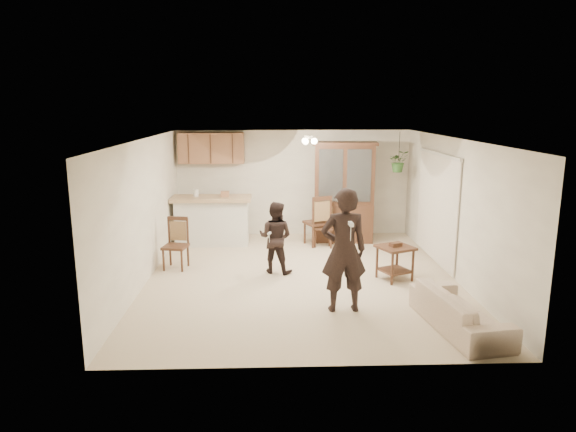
{
  "coord_description": "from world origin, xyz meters",
  "views": [
    {
      "loc": [
        -0.55,
        -8.86,
        3.07
      ],
      "look_at": [
        -0.22,
        0.4,
        1.06
      ],
      "focal_mm": 32.0,
      "sensor_mm": 36.0,
      "label": 1
    }
  ],
  "objects_px": {
    "chair_hutch_right": "(317,231)",
    "side_table": "(395,262)",
    "sofa": "(460,304)",
    "china_hutch": "(344,193)",
    "adult": "(344,253)",
    "chair_bar": "(176,255)",
    "child": "(275,237)",
    "chair_hutch_left": "(324,234)"
  },
  "relations": [
    {
      "from": "chair_hutch_right",
      "to": "adult",
      "type": "bearing_deg",
      "value": 68.85
    },
    {
      "from": "side_table",
      "to": "sofa",
      "type": "bearing_deg",
      "value": -78.79
    },
    {
      "from": "child",
      "to": "china_hutch",
      "type": "relative_size",
      "value": 0.6
    },
    {
      "from": "sofa",
      "to": "chair_hutch_left",
      "type": "distance_m",
      "value": 4.59
    },
    {
      "from": "adult",
      "to": "sofa",
      "type": "bearing_deg",
      "value": 151.93
    },
    {
      "from": "sofa",
      "to": "china_hutch",
      "type": "relative_size",
      "value": 0.83
    },
    {
      "from": "chair_hutch_right",
      "to": "sofa",
      "type": "bearing_deg",
      "value": 87.65
    },
    {
      "from": "child",
      "to": "chair_hutch_right",
      "type": "xyz_separation_m",
      "value": [
        0.95,
        1.9,
        -0.35
      ]
    },
    {
      "from": "china_hutch",
      "to": "chair_hutch_right",
      "type": "distance_m",
      "value": 1.07
    },
    {
      "from": "chair_hutch_left",
      "to": "chair_bar",
      "type": "bearing_deg",
      "value": -139.61
    },
    {
      "from": "chair_bar",
      "to": "side_table",
      "type": "bearing_deg",
      "value": -0.79
    },
    {
      "from": "china_hutch",
      "to": "chair_bar",
      "type": "distance_m",
      "value": 4.08
    },
    {
      "from": "china_hutch",
      "to": "side_table",
      "type": "bearing_deg",
      "value": -72.72
    },
    {
      "from": "adult",
      "to": "chair_bar",
      "type": "distance_m",
      "value": 3.66
    },
    {
      "from": "child",
      "to": "chair_hutch_right",
      "type": "height_order",
      "value": "child"
    },
    {
      "from": "china_hutch",
      "to": "side_table",
      "type": "relative_size",
      "value": 3.07
    },
    {
      "from": "sofa",
      "to": "chair_bar",
      "type": "bearing_deg",
      "value": 48.84
    },
    {
      "from": "side_table",
      "to": "chair_hutch_left",
      "type": "xyz_separation_m",
      "value": [
        -1.03,
        2.27,
        -0.05
      ]
    },
    {
      "from": "sofa",
      "to": "child",
      "type": "relative_size",
      "value": 1.39
    },
    {
      "from": "chair_hutch_right",
      "to": "chair_bar",
      "type": "bearing_deg",
      "value": 7.65
    },
    {
      "from": "sofa",
      "to": "chair_hutch_left",
      "type": "height_order",
      "value": "chair_hutch_left"
    },
    {
      "from": "chair_bar",
      "to": "child",
      "type": "bearing_deg",
      "value": 1.66
    },
    {
      "from": "chair_bar",
      "to": "chair_hutch_left",
      "type": "bearing_deg",
      "value": 36.61
    },
    {
      "from": "chair_hutch_right",
      "to": "side_table",
      "type": "bearing_deg",
      "value": 94.32
    },
    {
      "from": "adult",
      "to": "chair_hutch_left",
      "type": "relative_size",
      "value": 1.87
    },
    {
      "from": "child",
      "to": "adult",
      "type": "bearing_deg",
      "value": 139.07
    },
    {
      "from": "child",
      "to": "chair_bar",
      "type": "height_order",
      "value": "child"
    },
    {
      "from": "sofa",
      "to": "side_table",
      "type": "distance_m",
      "value": 2.13
    },
    {
      "from": "sofa",
      "to": "child",
      "type": "height_order",
      "value": "child"
    },
    {
      "from": "adult",
      "to": "side_table",
      "type": "bearing_deg",
      "value": -132.59
    },
    {
      "from": "chair_hutch_left",
      "to": "child",
      "type": "bearing_deg",
      "value": -107.86
    },
    {
      "from": "china_hutch",
      "to": "chair_hutch_right",
      "type": "height_order",
      "value": "china_hutch"
    },
    {
      "from": "sofa",
      "to": "chair_bar",
      "type": "xyz_separation_m",
      "value": [
        -4.44,
        2.85,
        -0.09
      ]
    },
    {
      "from": "adult",
      "to": "child",
      "type": "xyz_separation_m",
      "value": [
        -1.0,
        1.87,
        -0.22
      ]
    },
    {
      "from": "child",
      "to": "chair_hutch_right",
      "type": "relative_size",
      "value": 1.19
    },
    {
      "from": "china_hutch",
      "to": "chair_hutch_left",
      "type": "xyz_separation_m",
      "value": [
        -0.49,
        -0.44,
        -0.85
      ]
    },
    {
      "from": "chair_hutch_left",
      "to": "chair_hutch_right",
      "type": "bearing_deg",
      "value": 155.25
    },
    {
      "from": "china_hutch",
      "to": "chair_hutch_left",
      "type": "height_order",
      "value": "china_hutch"
    },
    {
      "from": "sofa",
      "to": "china_hutch",
      "type": "xyz_separation_m",
      "value": [
        -0.96,
        4.8,
        0.75
      ]
    },
    {
      "from": "child",
      "to": "chair_hutch_right",
      "type": "bearing_deg",
      "value": -95.82
    },
    {
      "from": "adult",
      "to": "china_hutch",
      "type": "height_order",
      "value": "china_hutch"
    },
    {
      "from": "sofa",
      "to": "chair_hutch_right",
      "type": "distance_m",
      "value": 4.75
    }
  ]
}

